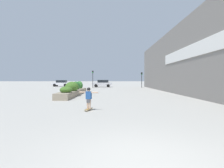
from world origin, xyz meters
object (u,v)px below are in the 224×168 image
object	(u,v)px
traffic_light_left	(93,76)
skateboard	(89,109)
car_center_left	(62,83)
skateboarder	(89,96)
traffic_light_right	(142,77)
car_leftmost	(103,83)

from	to	relation	value
traffic_light_left	skateboard	bearing A→B (deg)	-84.20
car_center_left	skateboarder	bearing A→B (deg)	-161.29
skateboarder	traffic_light_right	size ratio (longest dim) A/B	0.37
car_leftmost	traffic_light_left	world-z (taller)	traffic_light_left
traffic_light_left	traffic_light_right	bearing A→B (deg)	-1.94
car_leftmost	skateboarder	bearing A→B (deg)	-178.37
skateboard	traffic_light_right	world-z (taller)	traffic_light_right
skateboard	traffic_light_right	size ratio (longest dim) A/B	0.26
car_leftmost	skateboard	bearing A→B (deg)	-178.37
skateboard	traffic_light_left	distance (m)	26.06
traffic_light_right	skateboarder	bearing A→B (deg)	-105.75
skateboarder	traffic_light_left	size ratio (longest dim) A/B	0.34
car_center_left	traffic_light_left	xyz separation A→B (m)	(8.14, -5.95, 1.56)
skateboarder	skateboard	bearing A→B (deg)	108.08
skateboard	car_leftmost	distance (m)	28.63
skateboarder	car_center_left	world-z (taller)	car_center_left
car_leftmost	car_center_left	xyz separation A→B (m)	(-9.95, 3.17, -0.03)
car_center_left	traffic_light_right	xyz separation A→B (m)	(17.95, -6.29, 1.35)
car_leftmost	traffic_light_left	distance (m)	3.66
car_leftmost	car_center_left	world-z (taller)	car_leftmost
skateboard	skateboarder	xyz separation A→B (m)	(0.00, -0.00, 0.72)
car_center_left	traffic_light_right	distance (m)	19.07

